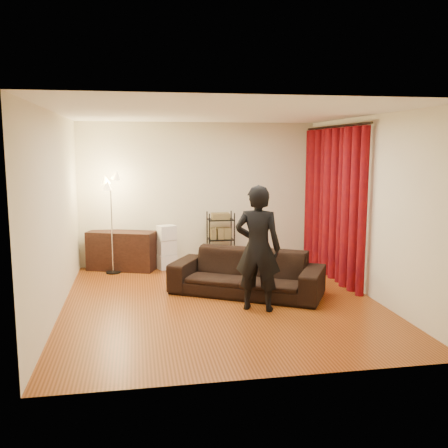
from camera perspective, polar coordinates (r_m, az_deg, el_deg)
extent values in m
plane|color=brown|center=(7.38, -0.36, -8.84)|extent=(5.00, 5.00, 0.00)
plane|color=white|center=(7.06, -0.39, 12.56)|extent=(5.00, 5.00, 0.00)
plane|color=beige|center=(9.55, -2.89, 3.44)|extent=(5.00, 0.00, 5.00)
plane|color=beige|center=(4.68, 4.77, -2.13)|extent=(5.00, 0.00, 5.00)
plane|color=beige|center=(7.08, -18.64, 1.14)|extent=(0.00, 5.00, 5.00)
plane|color=beige|center=(7.79, 16.18, 1.91)|extent=(0.00, 5.00, 5.00)
cylinder|color=black|center=(8.73, 12.63, 10.82)|extent=(0.04, 2.65, 0.04)
imported|color=black|center=(7.66, 2.58, -5.59)|extent=(2.43, 1.90, 0.67)
imported|color=black|center=(6.84, 3.88, -2.77)|extent=(0.75, 0.64, 1.74)
cube|color=black|center=(9.36, -11.61, -3.00)|extent=(1.30, 0.85, 0.71)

